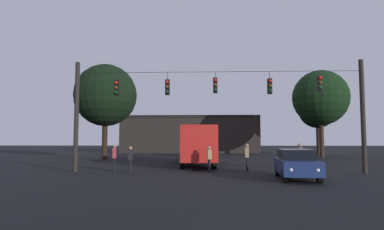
{
  "coord_description": "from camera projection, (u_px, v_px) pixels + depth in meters",
  "views": [
    {
      "loc": [
        -0.75,
        -5.2,
        2.01
      ],
      "look_at": [
        -1.77,
        20.37,
        3.93
      ],
      "focal_mm": 30.91,
      "sensor_mm": 36.0,
      "label": 1
    }
  ],
  "objects": [
    {
      "name": "city_bus",
      "position": [
        195.0,
        141.0,
        26.97
      ],
      "size": [
        3.3,
        11.15,
        3.0
      ],
      "color": "#B21E19",
      "rests_on": "ground"
    },
    {
      "name": "pedestrian_near_bus",
      "position": [
        247.0,
        155.0,
        21.32
      ],
      "size": [
        0.29,
        0.39,
        1.75
      ],
      "color": "black",
      "rests_on": "ground"
    },
    {
      "name": "corner_building",
      "position": [
        191.0,
        135.0,
        53.94
      ],
      "size": [
        21.0,
        10.14,
        5.69
      ],
      "color": "black",
      "rests_on": "ground"
    },
    {
      "name": "pedestrian_trailing",
      "position": [
        300.0,
        155.0,
        21.83
      ],
      "size": [
        0.24,
        0.36,
        1.77
      ],
      "color": "black",
      "rests_on": "ground"
    },
    {
      "name": "overhead_signal_span",
      "position": [
        217.0,
        106.0,
        20.42
      ],
      "size": [
        17.95,
        0.44,
        6.92
      ],
      "color": "black",
      "rests_on": "ground"
    },
    {
      "name": "pedestrian_crossing_left",
      "position": [
        114.0,
        156.0,
        20.84
      ],
      "size": [
        0.31,
        0.4,
        1.71
      ],
      "color": "black",
      "rests_on": "ground"
    },
    {
      "name": "pedestrian_crossing_center",
      "position": [
        130.0,
        158.0,
        20.01
      ],
      "size": [
        0.25,
        0.37,
        1.6
      ],
      "color": "black",
      "rests_on": "ground"
    },
    {
      "name": "tree_left_silhouette",
      "position": [
        317.0,
        110.0,
        43.84
      ],
      "size": [
        4.88,
        4.88,
        8.44
      ],
      "color": "black",
      "rests_on": "ground"
    },
    {
      "name": "ground_plane",
      "position": [
        214.0,
        162.0,
        29.42
      ],
      "size": [
        168.0,
        168.0,
        0.0
      ],
      "primitive_type": "plane",
      "color": "black",
      "rests_on": "ground"
    },
    {
      "name": "tree_behind_building",
      "position": [
        106.0,
        95.0,
        33.51
      ],
      "size": [
        6.3,
        6.3,
        9.67
      ],
      "color": "black",
      "rests_on": "ground"
    },
    {
      "name": "pedestrian_crossing_right",
      "position": [
        209.0,
        157.0,
        20.47
      ],
      "size": [
        0.3,
        0.4,
        1.62
      ],
      "color": "black",
      "rests_on": "ground"
    },
    {
      "name": "car_far_left",
      "position": [
        197.0,
        150.0,
        38.98
      ],
      "size": [
        2.24,
        4.47,
        1.52
      ],
      "color": "#2D2D33",
      "rests_on": "ground"
    },
    {
      "name": "tree_right_far",
      "position": [
        321.0,
        98.0,
        38.27
      ],
      "size": [
        6.39,
        6.39,
        10.06
      ],
      "color": "#2D2116",
      "rests_on": "ground"
    },
    {
      "name": "car_near_right",
      "position": [
        296.0,
        164.0,
        16.82
      ],
      "size": [
        2.24,
        4.47,
        1.52
      ],
      "color": "navy",
      "rests_on": "ground"
    }
  ]
}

